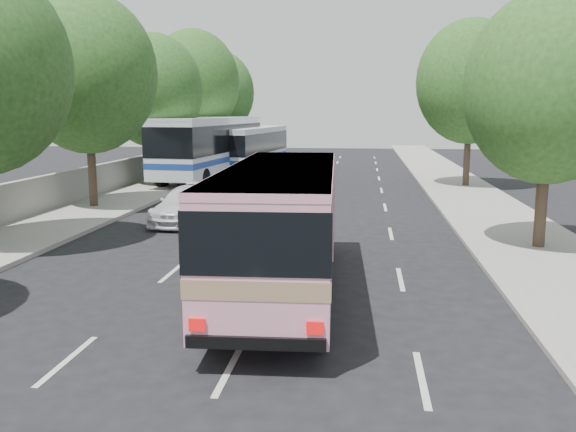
% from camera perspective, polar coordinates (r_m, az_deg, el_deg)
% --- Properties ---
extents(ground, '(120.00, 120.00, 0.00)m').
position_cam_1_polar(ground, '(12.72, -7.98, -10.12)').
color(ground, black).
rests_on(ground, ground).
extents(sidewalk_left, '(4.00, 90.00, 0.15)m').
position_cam_1_polar(sidewalk_left, '(33.89, -13.17, 2.38)').
color(sidewalk_left, '#9E998E').
rests_on(sidewalk_left, ground).
extents(sidewalk_right, '(4.00, 90.00, 0.12)m').
position_cam_1_polar(sidewalk_right, '(32.26, 16.50, 1.84)').
color(sidewalk_right, '#9E998E').
rests_on(sidewalk_right, ground).
extents(low_wall, '(0.30, 90.00, 1.50)m').
position_cam_1_polar(low_wall, '(34.46, -16.04, 3.76)').
color(low_wall, '#9E998E').
rests_on(low_wall, sidewalk_left).
extents(tree_left_c, '(6.00, 6.00, 9.35)m').
position_cam_1_polar(tree_left_c, '(28.13, -18.24, 13.03)').
color(tree_left_c, '#38281E').
rests_on(tree_left_c, ground).
extents(tree_left_d, '(5.52, 5.52, 8.60)m').
position_cam_1_polar(tree_left_d, '(35.48, -12.46, 11.73)').
color(tree_left_d, '#38281E').
rests_on(tree_left_d, ground).
extents(tree_left_e, '(6.30, 6.30, 9.82)m').
position_cam_1_polar(tree_left_e, '(43.12, -8.76, 12.53)').
color(tree_left_e, '#38281E').
rests_on(tree_left_e, ground).
extents(tree_left_f, '(5.88, 5.88, 9.16)m').
position_cam_1_polar(tree_left_f, '(50.89, -6.48, 11.66)').
color(tree_left_f, '#38281E').
rests_on(tree_left_f, ground).
extents(tree_right_near, '(5.10, 5.10, 7.95)m').
position_cam_1_polar(tree_right_near, '(20.28, 23.58, 11.53)').
color(tree_right_near, '#38281E').
rests_on(tree_right_near, ground).
extents(tree_right_far, '(6.00, 6.00, 9.35)m').
position_cam_1_polar(tree_right_far, '(36.00, 16.88, 12.29)').
color(tree_right_far, '#38281E').
rests_on(tree_right_far, ground).
extents(pink_bus, '(2.86, 9.66, 3.05)m').
position_cam_1_polar(pink_bus, '(14.30, -0.59, 0.09)').
color(pink_bus, pink).
rests_on(pink_bus, ground).
extents(pink_taxi, '(1.71, 4.10, 1.39)m').
position_cam_1_polar(pink_taxi, '(21.42, -5.98, 0.04)').
color(pink_taxi, '#FB1572').
rests_on(pink_taxi, ground).
extents(white_pickup, '(2.21, 4.85, 1.38)m').
position_cam_1_polar(white_pickup, '(24.15, -9.30, 1.05)').
color(white_pickup, silver).
rests_on(white_pickup, ground).
extents(tour_coach_front, '(4.12, 13.29, 3.91)m').
position_cam_1_polar(tour_coach_front, '(38.47, -7.26, 6.83)').
color(tour_coach_front, silver).
rests_on(tour_coach_front, ground).
extents(tour_coach_rear, '(3.48, 10.84, 3.19)m').
position_cam_1_polar(tour_coach_rear, '(42.66, -3.34, 6.59)').
color(tour_coach_rear, silver).
rests_on(tour_coach_rear, ground).
extents(taxi_roof_sign, '(0.55, 0.19, 0.18)m').
position_cam_1_polar(taxi_roof_sign, '(21.30, -6.02, 2.12)').
color(taxi_roof_sign, silver).
rests_on(taxi_roof_sign, pink_taxi).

